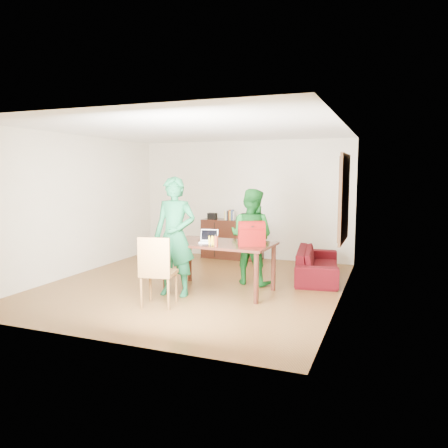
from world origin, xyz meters
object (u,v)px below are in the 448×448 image
at_px(person_near, 175,236).
at_px(red_bag, 252,236).
at_px(chair, 159,285).
at_px(person_far, 251,236).
at_px(bottle, 216,240).
at_px(table, 220,249).
at_px(laptop, 208,240).
at_px(sofa, 318,263).

distance_m(person_near, red_bag, 1.23).
bearing_deg(red_bag, chair, -163.96).
height_order(person_far, bottle, person_far).
bearing_deg(table, laptop, -154.02).
relative_size(red_bag, sofa, 0.22).
xyz_separation_m(table, laptop, (-0.17, -0.07, 0.15)).
bearing_deg(chair, laptop, 58.23).
bearing_deg(sofa, person_far, 120.23).
bearing_deg(bottle, red_bag, 30.97).
bearing_deg(laptop, table, 7.77).
bearing_deg(chair, red_bag, 29.75).
relative_size(table, bottle, 9.46).
relative_size(table, person_near, 0.95).
bearing_deg(sofa, bottle, 138.17).
bearing_deg(person_near, red_bag, 13.50).
distance_m(table, bottle, 0.45).
bearing_deg(red_bag, person_near, 172.83).
xyz_separation_m(person_far, laptop, (-0.50, -0.77, 0.02)).
xyz_separation_m(person_near, person_far, (0.92, 1.16, -0.11)).
relative_size(chair, red_bag, 2.54).
bearing_deg(table, person_near, -138.78).
bearing_deg(laptop, person_near, -152.00).
height_order(table, sofa, table).
relative_size(chair, sofa, 0.55).
xyz_separation_m(bottle, red_bag, (0.49, 0.29, 0.06)).
bearing_deg(table, chair, -114.19).
bearing_deg(red_bag, sofa, 39.35).
bearing_deg(person_far, bottle, 87.75).
bearing_deg(bottle, person_near, -174.02).
height_order(chair, person_far, person_far).
relative_size(person_far, bottle, 8.83).
bearing_deg(person_far, sofa, -131.97).
distance_m(person_near, sofa, 2.88).
xyz_separation_m(person_far, bottle, (-0.23, -1.09, 0.07)).
height_order(table, bottle, bottle).
bearing_deg(red_bag, person_far, 83.39).
height_order(person_near, red_bag, person_near).
relative_size(person_far, sofa, 0.89).
distance_m(person_far, laptop, 0.92).
relative_size(person_near, laptop, 5.72).
distance_m(chair, person_near, 0.89).
relative_size(bottle, sofa, 0.10).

